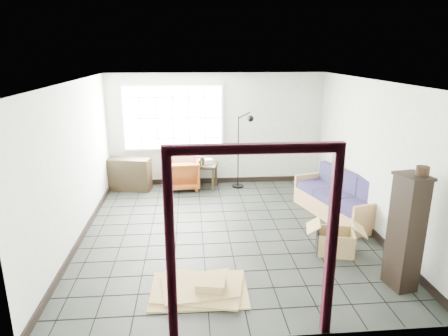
{
  "coord_description": "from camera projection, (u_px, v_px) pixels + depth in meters",
  "views": [
    {
      "loc": [
        -0.62,
        -6.42,
        3.05
      ],
      "look_at": [
        -0.04,
        0.3,
        1.08
      ],
      "focal_mm": 32.0,
      "sensor_mm": 36.0,
      "label": 1
    }
  ],
  "objects": [
    {
      "name": "ground",
      "position": [
        228.0,
        231.0,
        7.05
      ],
      "size": [
        5.5,
        5.5,
        0.0
      ],
      "primitive_type": "plane",
      "color": "black",
      "rests_on": "ground"
    },
    {
      "name": "room_shell",
      "position": [
        228.0,
        138.0,
        6.61
      ],
      "size": [
        5.02,
        5.52,
        2.61
      ],
      "color": "#AEB3AC",
      "rests_on": "ground"
    },
    {
      "name": "window_panel",
      "position": [
        173.0,
        118.0,
        9.1
      ],
      "size": [
        2.32,
        0.08,
        1.52
      ],
      "color": "silver",
      "rests_on": "ground"
    },
    {
      "name": "doorway_trim",
      "position": [
        253.0,
        222.0,
        4.08
      ],
      "size": [
        1.8,
        0.08,
        2.2
      ],
      "color": "#340C17",
      "rests_on": "ground"
    },
    {
      "name": "futon_sofa",
      "position": [
        339.0,
        200.0,
        7.66
      ],
      "size": [
        1.23,
        2.05,
        0.85
      ],
      "rotation": [
        0.0,
        0.0,
        0.28
      ],
      "color": "#A97F4C",
      "rests_on": "ground"
    },
    {
      "name": "armchair",
      "position": [
        183.0,
        173.0,
        9.17
      ],
      "size": [
        0.78,
        0.74,
        0.75
      ],
      "primitive_type": "imported",
      "rotation": [
        0.0,
        0.0,
        3.22
      ],
      "color": "maroon",
      "rests_on": "ground"
    },
    {
      "name": "side_table",
      "position": [
        205.0,
        168.0,
        9.19
      ],
      "size": [
        0.62,
        0.62,
        0.57
      ],
      "rotation": [
        0.0,
        0.0,
        -0.22
      ],
      "color": "black",
      "rests_on": "ground"
    },
    {
      "name": "table_lamp",
      "position": [
        202.0,
        152.0,
        9.02
      ],
      "size": [
        0.32,
        0.32,
        0.42
      ],
      "rotation": [
        0.0,
        0.0,
        -0.21
      ],
      "color": "black",
      "rests_on": "side_table"
    },
    {
      "name": "projector",
      "position": [
        206.0,
        161.0,
        9.19
      ],
      "size": [
        0.34,
        0.3,
        0.1
      ],
      "rotation": [
        0.0,
        0.0,
        0.31
      ],
      "color": "silver",
      "rests_on": "side_table"
    },
    {
      "name": "floor_lamp",
      "position": [
        244.0,
        148.0,
        9.09
      ],
      "size": [
        0.49,
        0.31,
        1.77
      ],
      "rotation": [
        0.0,
        0.0,
        0.09
      ],
      "color": "black",
      "rests_on": "ground"
    },
    {
      "name": "console_shelf",
      "position": [
        130.0,
        174.0,
        9.08
      ],
      "size": [
        1.0,
        0.55,
        0.74
      ],
      "rotation": [
        0.0,
        0.0,
        -0.2
      ],
      "color": "black",
      "rests_on": "ground"
    },
    {
      "name": "tall_shelf",
      "position": [
        406.0,
        232.0,
        5.19
      ],
      "size": [
        0.4,
        0.48,
        1.58
      ],
      "rotation": [
        0.0,
        0.0,
        0.18
      ],
      "color": "black",
      "rests_on": "ground"
    },
    {
      "name": "pot",
      "position": [
        423.0,
        171.0,
        4.92
      ],
      "size": [
        0.2,
        0.2,
        0.12
      ],
      "rotation": [
        0.0,
        0.0,
        -0.34
      ],
      "color": "black",
      "rests_on": "tall_shelf"
    },
    {
      "name": "open_box",
      "position": [
        335.0,
        242.0,
        6.27
      ],
      "size": [
        0.97,
        0.63,
        0.51
      ],
      "rotation": [
        0.0,
        0.0,
        -0.24
      ],
      "color": "#967748",
      "rests_on": "ground"
    },
    {
      "name": "cardboard_pile",
      "position": [
        201.0,
        288.0,
        5.28
      ],
      "size": [
        1.3,
        1.05,
        0.19
      ],
      "rotation": [
        0.0,
        0.0,
        -0.08
      ],
      "color": "#967748",
      "rests_on": "ground"
    }
  ]
}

